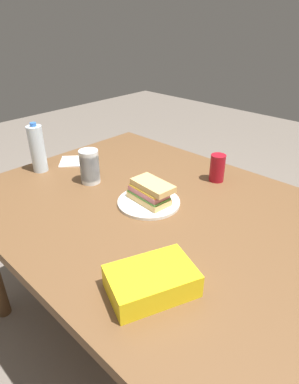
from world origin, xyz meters
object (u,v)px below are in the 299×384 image
object	(u,v)px
sandwich	(150,192)
chip_bag	(152,281)
soda_can_red	(218,168)
dining_table	(163,228)
paper_plate	(150,202)
water_bottle_tall	(37,149)
plastic_cup_stack	(90,167)

from	to	relation	value
sandwich	chip_bag	xyz separation A→B (m)	(0.32, -0.33, -0.02)
soda_can_red	chip_bag	distance (m)	0.72
dining_table	paper_plate	xyz separation A→B (m)	(-0.08, 0.00, 0.09)
soda_can_red	water_bottle_tall	size ratio (longest dim) A/B	0.52
paper_plate	soda_can_red	distance (m)	0.36
dining_table	soda_can_red	xyz separation A→B (m)	(0.00, 0.35, 0.14)
dining_table	sandwich	xyz separation A→B (m)	(-0.08, 0.01, 0.13)
paper_plate	chip_bag	xyz separation A→B (m)	(0.32, -0.33, 0.03)
plastic_cup_stack	soda_can_red	bearing A→B (deg)	44.86
paper_plate	chip_bag	world-z (taller)	chip_bag
chip_bag	water_bottle_tall	world-z (taller)	water_bottle_tall
paper_plate	plastic_cup_stack	size ratio (longest dim) A/B	1.65
dining_table	water_bottle_tall	size ratio (longest dim) A/B	6.63
paper_plate	sandwich	distance (m)	0.05
soda_can_red	chip_bag	world-z (taller)	soda_can_red
sandwich	paper_plate	bearing A→B (deg)	-158.49
dining_table	plastic_cup_stack	xyz separation A→B (m)	(-0.39, -0.04, 0.15)
paper_plate	soda_can_red	world-z (taller)	soda_can_red
sandwich	plastic_cup_stack	bearing A→B (deg)	-171.37
soda_can_red	water_bottle_tall	bearing A→B (deg)	-143.85
dining_table	paper_plate	size ratio (longest dim) A/B	6.28
dining_table	sandwich	size ratio (longest dim) A/B	8.15
sandwich	plastic_cup_stack	size ratio (longest dim) A/B	1.27
paper_plate	chip_bag	bearing A→B (deg)	-45.71
soda_can_red	paper_plate	bearing A→B (deg)	-103.51
paper_plate	soda_can_red	xyz separation A→B (m)	(0.08, 0.35, 0.06)
dining_table	soda_can_red	bearing A→B (deg)	89.24
chip_bag	plastic_cup_stack	xyz separation A→B (m)	(-0.64, 0.28, 0.04)
dining_table	chip_bag	size ratio (longest dim) A/B	6.72
water_bottle_tall	soda_can_red	bearing A→B (deg)	36.15
paper_plate	water_bottle_tall	xyz separation A→B (m)	(-0.58, -0.14, 0.10)
paper_plate	soda_can_red	bearing A→B (deg)	76.49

